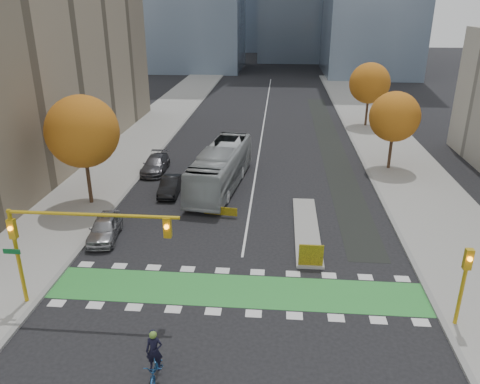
% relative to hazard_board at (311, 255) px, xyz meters
% --- Properties ---
extents(ground, '(300.00, 300.00, 0.00)m').
position_rel_hazard_board_xyz_m(ground, '(-4.00, -4.20, -0.80)').
color(ground, black).
rests_on(ground, ground).
extents(sidewalk_west, '(7.00, 120.00, 0.15)m').
position_rel_hazard_board_xyz_m(sidewalk_west, '(-17.50, 15.80, -0.73)').
color(sidewalk_west, gray).
rests_on(sidewalk_west, ground).
extents(sidewalk_east, '(7.00, 120.00, 0.15)m').
position_rel_hazard_board_xyz_m(sidewalk_east, '(9.50, 15.80, -0.73)').
color(sidewalk_east, gray).
rests_on(sidewalk_east, ground).
extents(curb_west, '(0.30, 120.00, 0.16)m').
position_rel_hazard_board_xyz_m(curb_west, '(-14.00, 15.80, -0.73)').
color(curb_west, gray).
rests_on(curb_west, ground).
extents(curb_east, '(0.30, 120.00, 0.16)m').
position_rel_hazard_board_xyz_m(curb_east, '(6.00, 15.80, -0.73)').
color(curb_east, gray).
rests_on(curb_east, ground).
extents(bike_crossing, '(20.00, 3.00, 0.01)m').
position_rel_hazard_board_xyz_m(bike_crossing, '(-4.00, -2.70, -0.79)').
color(bike_crossing, '#2E8D37').
rests_on(bike_crossing, ground).
extents(centre_line, '(0.15, 70.00, 0.01)m').
position_rel_hazard_board_xyz_m(centre_line, '(-4.00, 35.80, -0.80)').
color(centre_line, silver).
rests_on(centre_line, ground).
extents(bike_lane_paint, '(2.50, 50.00, 0.01)m').
position_rel_hazard_board_xyz_m(bike_lane_paint, '(3.50, 25.80, -0.80)').
color(bike_lane_paint, black).
rests_on(bike_lane_paint, ground).
extents(median_island, '(1.60, 10.00, 0.16)m').
position_rel_hazard_board_xyz_m(median_island, '(0.00, 4.80, -0.72)').
color(median_island, gray).
rests_on(median_island, ground).
extents(hazard_board, '(1.40, 0.12, 1.30)m').
position_rel_hazard_board_xyz_m(hazard_board, '(0.00, 0.00, 0.00)').
color(hazard_board, yellow).
rests_on(hazard_board, median_island).
extents(tree_west, '(5.20, 5.20, 8.22)m').
position_rel_hazard_board_xyz_m(tree_west, '(-16.00, 7.80, 4.82)').
color(tree_west, '#332114').
rests_on(tree_west, ground).
extents(tree_east_near, '(4.40, 4.40, 7.08)m').
position_rel_hazard_board_xyz_m(tree_east_near, '(8.00, 17.80, 4.06)').
color(tree_east_near, '#332114').
rests_on(tree_east_near, ground).
extents(tree_east_far, '(4.80, 4.80, 7.65)m').
position_rel_hazard_board_xyz_m(tree_east_far, '(8.50, 33.80, 4.44)').
color(tree_east_far, '#332114').
rests_on(tree_east_far, ground).
extents(traffic_signal_west, '(8.53, 0.56, 5.20)m').
position_rel_hazard_board_xyz_m(traffic_signal_west, '(-11.93, -4.71, 3.23)').
color(traffic_signal_west, '#BF9914').
rests_on(traffic_signal_west, ground).
extents(traffic_signal_east, '(0.35, 0.43, 4.10)m').
position_rel_hazard_board_xyz_m(traffic_signal_east, '(6.50, -4.71, 1.93)').
color(traffic_signal_east, '#BF9914').
rests_on(traffic_signal_east, ground).
extents(cyclist, '(0.88, 2.09, 2.36)m').
position_rel_hazard_board_xyz_m(cyclist, '(-6.66, -9.21, -0.01)').
color(cyclist, '#1E508D').
rests_on(cyclist, ground).
extents(bus, '(4.26, 12.34, 3.37)m').
position_rel_hazard_board_xyz_m(bus, '(-6.69, 12.14, 0.88)').
color(bus, '#A2A8AA').
rests_on(bus, ground).
extents(parked_car_a, '(2.23, 4.45, 1.45)m').
position_rel_hazard_board_xyz_m(parked_car_a, '(-13.00, 2.51, -0.07)').
color(parked_car_a, '#96979B').
rests_on(parked_car_a, ground).
extents(parked_car_b, '(1.58, 4.13, 1.34)m').
position_rel_hazard_board_xyz_m(parked_car_b, '(-10.50, 10.34, -0.13)').
color(parked_car_b, black).
rests_on(parked_car_b, ground).
extents(parked_car_c, '(2.10, 4.89, 1.40)m').
position_rel_hazard_board_xyz_m(parked_car_c, '(-13.00, 15.34, -0.10)').
color(parked_car_c, '#535258').
rests_on(parked_car_c, ground).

